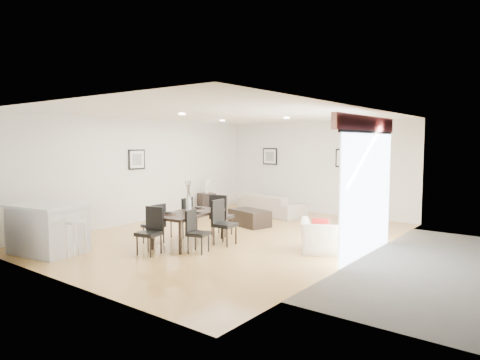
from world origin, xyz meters
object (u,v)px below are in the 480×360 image
Objects in this scene: armchair at (327,237)px; bar_stool at (75,226)px; coffee_table at (250,218)px; dining_chair_wnear at (156,222)px; dining_chair_foot at (220,213)px; dining_chair_wfar at (184,215)px; dining_chair_enear at (195,229)px; sofa at (271,205)px; kitchen_island at (48,228)px; dining_chair_head at (152,228)px; dining_table at (189,216)px; side_table at (207,203)px; dining_chair_efar at (222,220)px.

bar_stool reaches higher than armchair.
bar_stool is (-0.55, -4.44, 0.42)m from coffee_table.
dining_chair_wnear is 1.15× the size of bar_stool.
bar_stool is (-3.26, -3.19, 0.31)m from armchair.
dining_chair_wfar is at bearing 31.89° from dining_chair_foot.
dining_chair_enear is 1.50m from dining_chair_foot.
kitchen_island reaches higher than sofa.
kitchen_island is (-4.19, -3.19, 0.17)m from armchair.
coffee_table is at bearing 82.98° from bar_stool.
dining_chair_head is 1.96m from dining_chair_foot.
sofa is 4.53m from dining_chair_enear.
dining_table reaches higher than side_table.
bar_stool is at bearing 64.49° from dining_chair_foot.
dining_table reaches higher than armchair.
dining_chair_head reaches higher than bar_stool.
dining_table is at bearing -4.86° from armchair.
dining_chair_wfar is at bearing 103.05° from sofa.
bar_stool is (-0.68, -1.14, 0.13)m from dining_chair_head.
dining_chair_wfar reaches higher than bar_stool.
coffee_table is at bearing 117.50° from sofa.
sofa is 6.09m from bar_stool.
dining_chair_enear reaches higher than sofa.
dining_chair_wnear is 2.03m from kitchen_island.
dining_chair_wnear is at bearing 49.03° from kitchen_island.
coffee_table is 4.68m from kitchen_island.
dining_chair_efar reaches higher than dining_table.
bar_stool is (-0.69, -2.12, 0.03)m from dining_table.
bar_stool is (-0.71, -3.10, 0.10)m from dining_chair_foot.
side_table is (-3.00, 3.66, -0.17)m from dining_chair_enear.
kitchen_island is (-1.64, -3.10, -0.05)m from dining_chair_foot.
armchair reaches higher than coffee_table.
dining_chair_enear is (1.15, -4.38, 0.15)m from sofa.
dining_chair_wnear is at bearing -11.95° from dining_chair_wfar.
dining_table is 0.99m from dining_chair_head.
dining_chair_foot is 1.30× the size of bar_stool.
dining_chair_wfar is 0.94× the size of dining_chair_foot.
armchair is 3.20m from dining_chair_wfar.
dining_chair_foot is 1.64× the size of side_table.
dining_chair_efar is at bearing 27.03° from dining_table.
coffee_table is at bearing 82.18° from dining_chair_head.
dining_chair_efar is (1.14, -3.57, 0.21)m from sofa.
sofa is 1.25× the size of dining_table.
coffee_table is at bearing 156.10° from dining_chair_wfar.
dining_table is at bearing 120.33° from dining_chair_efar.
sofa is at bearing 21.15° from side_table.
dining_chair_efar is at bearing 122.98° from dining_chair_wnear.
dining_table is 1.91× the size of dining_chair_wfar.
coffee_table is (-2.71, 1.25, -0.11)m from armchair.
dining_chair_wnear reaches higher than sofa.
side_table is at bearing 41.48° from dining_chair_efar.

